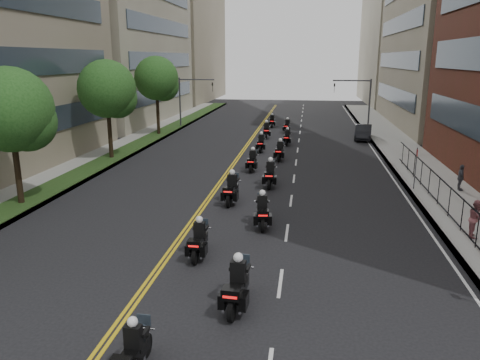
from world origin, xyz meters
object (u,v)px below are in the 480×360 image
object	(u,v)px
motorcycle_0	(132,354)
parked_sedan	(363,132)
motorcycle_6	(253,162)
motorcycle_3	(262,212)
motorcycle_10	(266,131)
motorcycle_12	(272,122)
motorcycle_11	(287,127)
pedestrian_c	(461,178)
motorcycle_5	(270,175)
motorcycle_1	(237,287)
motorcycle_8	(261,144)
pedestrian_b	(476,219)
motorcycle_4	(232,190)
motorcycle_9	(287,138)
motorcycle_2	(199,241)
motorcycle_7	(280,152)

from	to	relation	value
motorcycle_0	parked_sedan	size ratio (longest dim) A/B	0.50
motorcycle_6	motorcycle_3	bearing A→B (deg)	-79.35
motorcycle_10	motorcycle_12	world-z (taller)	motorcycle_10
motorcycle_11	pedestrian_c	size ratio (longest dim) A/B	1.44
motorcycle_6	motorcycle_10	xyz separation A→B (m)	(-0.28, 14.09, 0.04)
motorcycle_5	motorcycle_12	bearing A→B (deg)	93.64
motorcycle_1	motorcycle_8	bearing A→B (deg)	97.95
motorcycle_0	motorcycle_5	size ratio (longest dim) A/B	0.87
motorcycle_3	pedestrian_b	xyz separation A→B (m)	(9.37, -0.34, 0.29)
motorcycle_8	parked_sedan	size ratio (longest dim) A/B	0.54
motorcycle_4	pedestrian_c	bearing A→B (deg)	19.00
motorcycle_0	motorcycle_11	size ratio (longest dim) A/B	0.97
parked_sedan	motorcycle_9	bearing A→B (deg)	-143.17
motorcycle_11	motorcycle_0	bearing A→B (deg)	-87.38
parked_sedan	motorcycle_3	bearing A→B (deg)	-98.31
motorcycle_8	motorcycle_5	bearing A→B (deg)	-82.25
motorcycle_2	motorcycle_12	bearing A→B (deg)	89.67
motorcycle_3	motorcycle_6	world-z (taller)	motorcycle_3
motorcycle_4	pedestrian_b	distance (m)	12.00
pedestrian_b	pedestrian_c	size ratio (longest dim) A/B	1.08
motorcycle_8	motorcycle_6	bearing A→B (deg)	-89.97
motorcycle_11	parked_sedan	xyz separation A→B (m)	(7.56, -3.17, 0.06)
motorcycle_2	motorcycle_5	distance (m)	11.21
motorcycle_8	motorcycle_7	bearing A→B (deg)	-61.64
motorcycle_6	pedestrian_c	size ratio (longest dim) A/B	1.49
motorcycle_9	pedestrian_b	distance (m)	23.95
motorcycle_9	pedestrian_b	size ratio (longest dim) A/B	1.31
motorcycle_5	motorcycle_11	distance (m)	21.76
motorcycle_0	motorcycle_1	bearing A→B (deg)	62.93
motorcycle_10	pedestrian_c	distance (m)	22.13
motorcycle_11	parked_sedan	world-z (taller)	motorcycle_11
motorcycle_7	motorcycle_10	bearing A→B (deg)	104.84
pedestrian_b	motorcycle_1	bearing A→B (deg)	137.32
motorcycle_12	parked_sedan	bearing A→B (deg)	-39.76
parked_sedan	pedestrian_c	size ratio (longest dim) A/B	2.80
motorcycle_1	motorcycle_12	size ratio (longest dim) A/B	1.14
motorcycle_3	motorcycle_9	size ratio (longest dim) A/B	1.09
motorcycle_0	motorcycle_1	xyz separation A→B (m)	(2.08, 3.66, 0.09)
motorcycle_6	pedestrian_c	bearing A→B (deg)	-14.76
motorcycle_3	motorcycle_4	world-z (taller)	motorcycle_4
motorcycle_0	motorcycle_10	xyz separation A→B (m)	(0.08, 36.47, 0.08)
motorcycle_4	motorcycle_12	bearing A→B (deg)	92.22
motorcycle_5	motorcycle_6	xyz separation A→B (m)	(-1.56, 3.97, -0.05)
motorcycle_2	motorcycle_8	size ratio (longest dim) A/B	0.98
motorcycle_7	parked_sedan	size ratio (longest dim) A/B	0.54
motorcycle_8	motorcycle_1	bearing A→B (deg)	-86.78
motorcycle_4	motorcycle_3	bearing A→B (deg)	-57.58
motorcycle_0	motorcycle_8	bearing A→B (deg)	92.08
motorcycle_4	motorcycle_9	size ratio (longest dim) A/B	1.16
motorcycle_11	pedestrian_b	world-z (taller)	pedestrian_b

